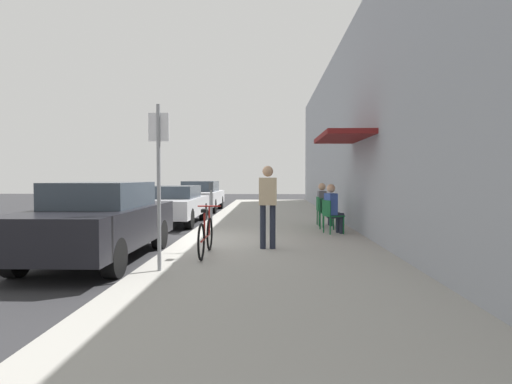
# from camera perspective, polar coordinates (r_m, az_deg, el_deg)

# --- Properties ---
(ground_plane) EXTENTS (60.00, 60.00, 0.00)m
(ground_plane) POSITION_cam_1_polar(r_m,az_deg,el_deg) (9.75, -10.91, -7.39)
(ground_plane) COLOR #2D2D30
(sidewalk_slab) EXTENTS (4.50, 32.00, 0.12)m
(sidewalk_slab) POSITION_cam_1_polar(r_m,az_deg,el_deg) (11.49, 2.41, -5.62)
(sidewalk_slab) COLOR #9E9B93
(sidewalk_slab) RESTS_ON ground_plane
(building_facade) EXTENTS (1.40, 32.00, 6.10)m
(building_facade) POSITION_cam_1_polar(r_m,az_deg,el_deg) (11.75, 14.35, 9.10)
(building_facade) COLOR #999EA8
(building_facade) RESTS_ON ground_plane
(parked_car_0) EXTENTS (1.80, 4.40, 1.49)m
(parked_car_0) POSITION_cam_1_polar(r_m,az_deg,el_deg) (8.52, -20.49, -3.62)
(parked_car_0) COLOR black
(parked_car_0) RESTS_ON ground_plane
(parked_car_1) EXTENTS (1.80, 4.40, 1.30)m
(parked_car_1) POSITION_cam_1_polar(r_m,az_deg,el_deg) (14.43, -11.14, -1.59)
(parked_car_1) COLOR #B7B7BC
(parked_car_1) RESTS_ON ground_plane
(parked_car_2) EXTENTS (1.80, 4.40, 1.40)m
(parked_car_2) POSITION_cam_1_polar(r_m,az_deg,el_deg) (19.88, -7.57, -0.47)
(parked_car_2) COLOR #B7B7BC
(parked_car_2) RESTS_ON ground_plane
(parking_meter) EXTENTS (0.12, 0.10, 1.32)m
(parking_meter) POSITION_cam_1_polar(r_m,az_deg,el_deg) (12.19, -6.12, -1.28)
(parking_meter) COLOR slate
(parking_meter) RESTS_ON sidewalk_slab
(street_sign) EXTENTS (0.32, 0.06, 2.60)m
(street_sign) POSITION_cam_1_polar(r_m,az_deg,el_deg) (6.71, -13.09, 2.41)
(street_sign) COLOR gray
(street_sign) RESTS_ON sidewalk_slab
(bicycle_0) EXTENTS (0.46, 1.71, 0.90)m
(bicycle_0) POSITION_cam_1_polar(r_m,az_deg,el_deg) (8.01, -6.86, -5.95)
(bicycle_0) COLOR black
(bicycle_0) RESTS_ON sidewalk_slab
(cafe_chair_0) EXTENTS (0.56, 0.56, 0.87)m
(cafe_chair_0) POSITION_cam_1_polar(r_m,az_deg,el_deg) (11.08, 10.14, -3.00)
(cafe_chair_0) COLOR #14592D
(cafe_chair_0) RESTS_ON sidewalk_slab
(seated_patron_0) EXTENTS (0.51, 0.46, 1.29)m
(seated_patron_0) POSITION_cam_1_polar(r_m,az_deg,el_deg) (11.09, 10.42, -2.00)
(seated_patron_0) COLOR #232838
(seated_patron_0) RESTS_ON sidewalk_slab
(cafe_chair_1) EXTENTS (0.56, 0.56, 0.87)m
(cafe_chair_1) POSITION_cam_1_polar(r_m,az_deg,el_deg) (12.10, 9.43, -2.57)
(cafe_chair_1) COLOR #14592D
(cafe_chair_1) RESTS_ON sidewalk_slab
(cafe_chair_2) EXTENTS (0.46, 0.46, 0.87)m
(cafe_chair_2) POSITION_cam_1_polar(r_m,az_deg,el_deg) (12.87, 8.94, -2.30)
(cafe_chair_2) COLOR #14592D
(cafe_chair_2) RESTS_ON sidewalk_slab
(seated_patron_2) EXTENTS (0.43, 0.37, 1.29)m
(seated_patron_2) POSITION_cam_1_polar(r_m,az_deg,el_deg) (12.87, 9.21, -1.44)
(seated_patron_2) COLOR #232838
(seated_patron_2) RESTS_ON sidewalk_slab
(pedestrian_standing) EXTENTS (0.36, 0.22, 1.70)m
(pedestrian_standing) POSITION_cam_1_polar(r_m,az_deg,el_deg) (8.56, 1.61, -1.11)
(pedestrian_standing) COLOR #232838
(pedestrian_standing) RESTS_ON sidewalk_slab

